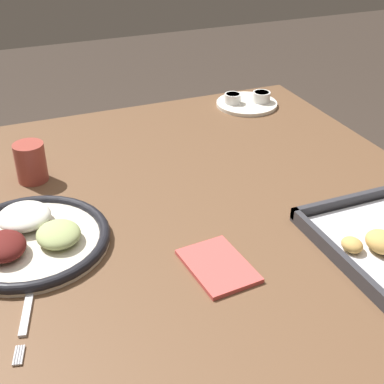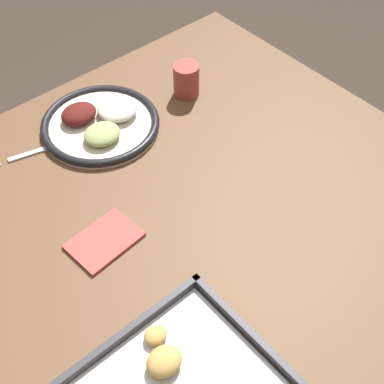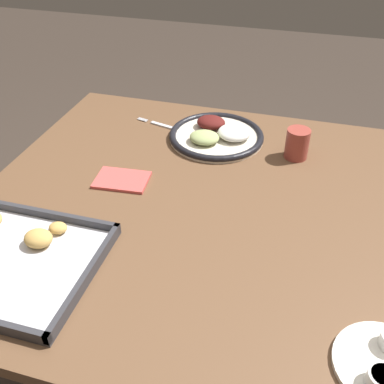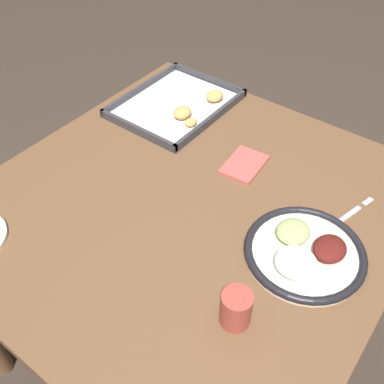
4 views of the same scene
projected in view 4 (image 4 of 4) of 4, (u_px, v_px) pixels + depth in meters
ground_plane at (191, 340)px, 1.70m from camera, size 8.00×8.00×0.00m
dining_table at (191, 227)px, 1.25m from camera, size 1.08×1.04×0.75m
dinner_plate at (305, 252)px, 1.04m from camera, size 0.29×0.29×0.05m
fork at (345, 217)px, 1.14m from camera, size 0.19×0.06×0.00m
baking_tray at (179, 105)px, 1.49m from camera, size 0.39×0.31×0.04m
drinking_cup at (236, 308)px, 0.90m from camera, size 0.07×0.07×0.09m
napkin at (244, 164)px, 1.28m from camera, size 0.15×0.11×0.01m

